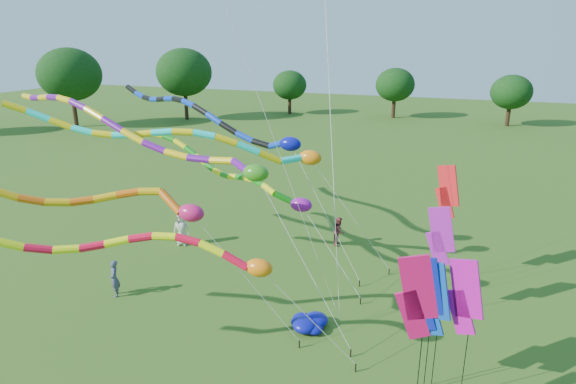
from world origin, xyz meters
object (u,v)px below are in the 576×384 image
(person_c, at_px, (339,231))
(person_a, at_px, (181,229))
(tube_kite_red, at_px, (127,248))
(tube_kite_orange, at_px, (71,194))
(blue_nylon_heap, at_px, (316,325))
(person_b, at_px, (114,279))

(person_c, bearing_deg, person_a, 107.89)
(person_c, bearing_deg, tube_kite_red, 161.08)
(tube_kite_red, distance_m, tube_kite_orange, 2.90)
(blue_nylon_heap, height_order, person_c, person_c)
(tube_kite_red, xyz_separation_m, person_a, (-4.16, 9.33, -3.57))
(tube_kite_red, height_order, tube_kite_orange, tube_kite_orange)
(person_c, bearing_deg, tube_kite_orange, 149.57)
(tube_kite_red, relative_size, tube_kite_orange, 0.95)
(tube_kite_red, bearing_deg, person_a, 94.23)
(tube_kite_orange, bearing_deg, person_b, 97.05)
(blue_nylon_heap, bearing_deg, person_c, 98.14)
(tube_kite_orange, distance_m, person_c, 14.02)
(tube_kite_orange, height_order, blue_nylon_heap, tube_kite_orange)
(tube_kite_orange, relative_size, person_b, 8.26)
(tube_kite_red, height_order, person_c, tube_kite_red)
(person_a, bearing_deg, blue_nylon_heap, -43.45)
(tube_kite_orange, relative_size, person_c, 8.72)
(tube_kite_red, distance_m, blue_nylon_heap, 7.69)
(tube_kite_red, xyz_separation_m, person_b, (-3.98, 3.74, -3.66))
(tube_kite_orange, distance_m, blue_nylon_heap, 9.86)
(tube_kite_orange, xyz_separation_m, person_a, (-1.62, 8.69, -4.82))
(blue_nylon_heap, xyz_separation_m, person_c, (-1.14, 7.97, 0.55))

